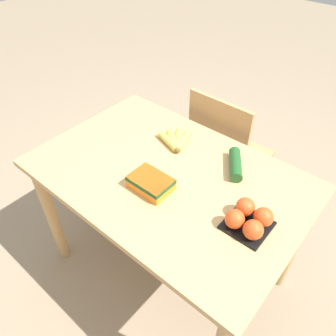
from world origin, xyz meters
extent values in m
plane|color=gray|center=(0.00, 0.00, 0.00)|extent=(12.00, 12.00, 0.00)
cube|color=tan|center=(0.00, 0.00, 0.75)|extent=(1.22, 0.81, 0.03)
cylinder|color=tan|center=(-0.55, -0.34, 0.37)|extent=(0.06, 0.06, 0.74)
cylinder|color=tan|center=(-0.55, 0.34, 0.37)|extent=(0.06, 0.06, 0.74)
cylinder|color=tan|center=(0.55, 0.34, 0.37)|extent=(0.06, 0.06, 0.74)
cube|color=tan|center=(-0.05, 0.67, 0.43)|extent=(0.43, 0.41, 0.03)
cube|color=tan|center=(-0.05, 0.48, 0.68)|extent=(0.39, 0.03, 0.46)
cylinder|color=tan|center=(0.14, 0.83, 0.21)|extent=(0.04, 0.04, 0.42)
cylinder|color=tan|center=(-0.22, 0.84, 0.21)|extent=(0.04, 0.04, 0.42)
cylinder|color=tan|center=(0.13, 0.49, 0.21)|extent=(0.04, 0.04, 0.42)
cylinder|color=tan|center=(-0.23, 0.50, 0.21)|extent=(0.04, 0.04, 0.42)
sphere|color=brown|center=(-0.06, 0.14, 0.79)|extent=(0.03, 0.03, 0.03)
cylinder|color=#CCC651|center=(-0.08, 0.21, 0.79)|extent=(0.08, 0.16, 0.04)
cylinder|color=#CCC651|center=(-0.10, 0.20, 0.79)|extent=(0.12, 0.14, 0.04)
cylinder|color=#CCC651|center=(-0.12, 0.18, 0.79)|extent=(0.14, 0.12, 0.04)
cylinder|color=#CCC651|center=(-0.13, 0.16, 0.79)|extent=(0.16, 0.08, 0.04)
cube|color=black|center=(0.42, -0.03, 0.77)|extent=(0.16, 0.16, 0.01)
sphere|color=#DB4C1E|center=(0.38, -0.07, 0.82)|extent=(0.07, 0.07, 0.07)
sphere|color=#DB4C1E|center=(0.46, -0.07, 0.82)|extent=(0.07, 0.07, 0.07)
sphere|color=#DB4C1E|center=(0.38, 0.01, 0.82)|extent=(0.07, 0.07, 0.07)
sphere|color=#DB4C1E|center=(0.46, 0.01, 0.82)|extent=(0.07, 0.07, 0.07)
cube|color=orange|center=(0.01, -0.12, 0.80)|extent=(0.17, 0.12, 0.06)
cube|color=#19471E|center=(0.01, -0.12, 0.82)|extent=(0.18, 0.12, 0.02)
cylinder|color=#1E5123|center=(0.21, 0.22, 0.80)|extent=(0.15, 0.19, 0.05)
camera|label=1|loc=(0.69, -0.82, 1.76)|focal=35.00mm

